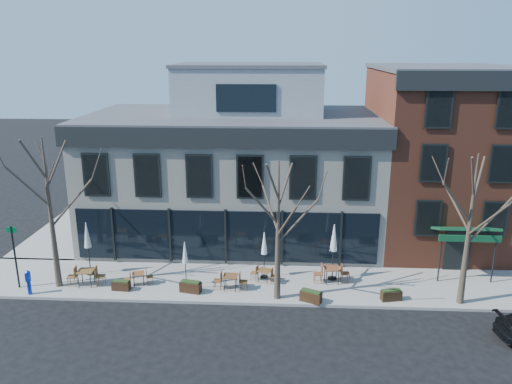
{
  "coord_description": "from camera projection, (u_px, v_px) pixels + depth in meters",
  "views": [
    {
      "loc": [
        3.17,
        -26.46,
        12.24
      ],
      "look_at": [
        1.62,
        2.0,
        3.95
      ],
      "focal_mm": 35.0,
      "sensor_mm": 36.0,
      "label": 1
    }
  ],
  "objects": [
    {
      "name": "tree_right",
      "position": [
        469.0,
        229.0,
        23.46
      ],
      "size": [
        3.72,
        3.77,
        7.48
      ],
      "color": "#382B21",
      "rests_on": "sidewalk_front"
    },
    {
      "name": "planter_0",
      "position": [
        121.0,
        285.0,
        25.75
      ],
      "size": [
        0.97,
        0.46,
        0.53
      ],
      "color": "black",
      "rests_on": "sidewalk_front"
    },
    {
      "name": "planter_3",
      "position": [
        391.0,
        295.0,
        24.71
      ],
      "size": [
        1.07,
        0.59,
        0.56
      ],
      "color": "black",
      "rests_on": "sidewalk_front"
    },
    {
      "name": "sign_pole",
      "position": [
        15.0,
        253.0,
        25.57
      ],
      "size": [
        0.5,
        0.1,
        3.4
      ],
      "color": "black",
      "rests_on": "sidewalk_front"
    },
    {
      "name": "corner_building",
      "position": [
        235.0,
        167.0,
        32.49
      ],
      "size": [
        18.39,
        10.39,
        11.1
      ],
      "color": "silver",
      "rests_on": "ground"
    },
    {
      "name": "sidewalk_side",
      "position": [
        78.0,
        226.0,
        35.28
      ],
      "size": [
        4.5,
        12.0,
        0.15
      ],
      "primitive_type": "cube",
      "color": "gray",
      "rests_on": "ground"
    },
    {
      "name": "umbrella_2",
      "position": [
        264.0,
        246.0,
        26.76
      ],
      "size": [
        0.42,
        0.42,
        2.61
      ],
      "color": "black",
      "rests_on": "sidewalk_front"
    },
    {
      "name": "ground",
      "position": [
        226.0,
        266.0,
        28.96
      ],
      "size": [
        120.0,
        120.0,
        0.0
      ],
      "primitive_type": "plane",
      "color": "black",
      "rests_on": "ground"
    },
    {
      "name": "umbrella_4",
      "position": [
        334.0,
        241.0,
        26.45
      ],
      "size": [
        0.5,
        0.5,
        3.13
      ],
      "color": "black",
      "rests_on": "sidewalk_front"
    },
    {
      "name": "umbrella_0",
      "position": [
        87.0,
        238.0,
        27.07
      ],
      "size": [
        0.48,
        0.48,
        3.02
      ],
      "color": "black",
      "rests_on": "sidewalk_front"
    },
    {
      "name": "umbrella_1",
      "position": [
        185.0,
        255.0,
        25.84
      ],
      "size": [
        0.39,
        0.39,
        2.46
      ],
      "color": "black",
      "rests_on": "sidewalk_front"
    },
    {
      "name": "tree_corner",
      "position": [
        51.0,
        212.0,
        25.14
      ],
      "size": [
        3.93,
        3.98,
        7.92
      ],
      "color": "#382B21",
      "rests_on": "sidewalk_front"
    },
    {
      "name": "sidewalk_front",
      "position": [
        282.0,
        283.0,
        26.7
      ],
      "size": [
        33.5,
        4.7,
        0.15
      ],
      "primitive_type": "cube",
      "color": "gray",
      "rests_on": "ground"
    },
    {
      "name": "cafe_set_4",
      "position": [
        332.0,
        273.0,
        26.52
      ],
      "size": [
        1.99,
        0.85,
        1.03
      ],
      "color": "brown",
      "rests_on": "sidewalk_front"
    },
    {
      "name": "call_box",
      "position": [
        28.0,
        281.0,
        25.19
      ],
      "size": [
        0.27,
        0.27,
        1.34
      ],
      "color": "#0D27AB",
      "rests_on": "sidewalk_front"
    },
    {
      "name": "cafe_set_3",
      "position": [
        264.0,
        274.0,
        26.61
      ],
      "size": [
        1.62,
        0.92,
        0.83
      ],
      "color": "brown",
      "rests_on": "sidewalk_front"
    },
    {
      "name": "cafe_set_1",
      "position": [
        139.0,
        277.0,
        26.27
      ],
      "size": [
        1.58,
        0.8,
        0.81
      ],
      "color": "brown",
      "rests_on": "sidewalk_front"
    },
    {
      "name": "cafe_set_0",
      "position": [
        86.0,
        276.0,
        26.18
      ],
      "size": [
        2.01,
        0.86,
        1.04
      ],
      "color": "brown",
      "rests_on": "sidewalk_front"
    },
    {
      "name": "planter_2",
      "position": [
        311.0,
        296.0,
        24.56
      ],
      "size": [
        1.15,
        0.83,
        0.6
      ],
      "color": "#331F11",
      "rests_on": "sidewalk_front"
    },
    {
      "name": "red_brick_building",
      "position": [
        438.0,
        156.0,
        31.48
      ],
      "size": [
        8.2,
        11.78,
        11.18
      ],
      "color": "brown",
      "rests_on": "ground"
    },
    {
      "name": "tree_mid",
      "position": [
        278.0,
        230.0,
        24.0
      ],
      "size": [
        3.5,
        3.55,
        7.04
      ],
      "color": "#382B21",
      "rests_on": "sidewalk_front"
    },
    {
      "name": "planter_1",
      "position": [
        191.0,
        286.0,
        25.53
      ],
      "size": [
        1.15,
        0.66,
        0.61
      ],
      "color": "black",
      "rests_on": "sidewalk_front"
    },
    {
      "name": "cafe_set_2",
      "position": [
        230.0,
        281.0,
        25.77
      ],
      "size": [
        1.81,
        0.75,
        0.95
      ],
      "color": "brown",
      "rests_on": "sidewalk_front"
    }
  ]
}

